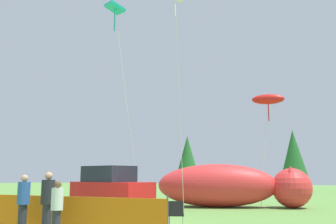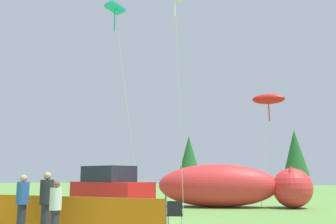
# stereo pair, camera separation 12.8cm
# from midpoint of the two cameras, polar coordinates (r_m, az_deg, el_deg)

# --- Properties ---
(ground_plane) EXTENTS (120.00, 120.00, 0.00)m
(ground_plane) POSITION_cam_midpoint_polar(r_m,az_deg,el_deg) (15.44, -7.18, -16.20)
(ground_plane) COLOR #609342
(parked_car) EXTENTS (4.44, 2.94, 2.22)m
(parked_car) POSITION_cam_midpoint_polar(r_m,az_deg,el_deg) (18.01, -8.55, -11.78)
(parked_car) COLOR red
(parked_car) RESTS_ON ground
(folding_chair) EXTENTS (0.71, 0.71, 0.91)m
(folding_chair) POSITION_cam_midpoint_polar(r_m,az_deg,el_deg) (13.51, 1.33, -15.07)
(folding_chair) COLOR black
(folding_chair) RESTS_ON ground
(inflatable_cat) EXTENTS (8.68, 4.06, 2.42)m
(inflatable_cat) POSITION_cam_midpoint_polar(r_m,az_deg,el_deg) (21.90, 9.72, -11.23)
(inflatable_cat) COLOR red
(inflatable_cat) RESTS_ON ground
(safety_fence) EXTENTS (7.56, 0.06, 1.22)m
(safety_fence) POSITION_cam_midpoint_polar(r_m,az_deg,el_deg) (13.20, -15.80, -14.64)
(safety_fence) COLOR orange
(safety_fence) RESTS_ON ground
(spectator_in_blue_shirt) EXTENTS (0.39, 0.39, 1.81)m
(spectator_in_blue_shirt) POSITION_cam_midpoint_polar(r_m,az_deg,el_deg) (13.30, -21.06, -12.45)
(spectator_in_blue_shirt) COLOR #2D2D38
(spectator_in_blue_shirt) RESTS_ON ground
(spectator_in_green_shirt) EXTENTS (0.41, 0.41, 1.90)m
(spectator_in_green_shirt) POSITION_cam_midpoint_polar(r_m,az_deg,el_deg) (12.56, -17.78, -12.62)
(spectator_in_green_shirt) COLOR #2D2D38
(spectator_in_green_shirt) RESTS_ON ground
(spectator_in_grey_shirt) EXTENTS (0.35, 0.35, 1.63)m
(spectator_in_grey_shirt) POSITION_cam_midpoint_polar(r_m,az_deg,el_deg) (11.90, -16.48, -13.59)
(spectator_in_grey_shirt) COLOR #2D2D38
(spectator_in_grey_shirt) RESTS_ON ground
(kite_red_lizard) EXTENTS (1.91, 1.01, 6.54)m
(kite_red_lizard) POSITION_cam_midpoint_polar(r_m,az_deg,el_deg) (22.76, 15.21, 1.86)
(kite_red_lizard) COLOR silver
(kite_red_lizard) RESTS_ON ground
(kite_teal_diamond) EXTENTS (1.75, 1.67, 10.85)m
(kite_teal_diamond) POSITION_cam_midpoint_polar(r_m,az_deg,el_deg) (20.72, -7.85, 14.79)
(kite_teal_diamond) COLOR silver
(kite_teal_diamond) RESTS_ON ground
(horizon_tree_west) EXTENTS (2.97, 2.97, 7.09)m
(horizon_tree_west) POSITION_cam_midpoint_polar(r_m,az_deg,el_deg) (46.66, 18.89, -5.93)
(horizon_tree_west) COLOR brown
(horizon_tree_west) RESTS_ON ground
(horizon_tree_mid) EXTENTS (3.16, 3.16, 7.54)m
(horizon_tree_mid) POSITION_cam_midpoint_polar(r_m,az_deg,el_deg) (55.47, 3.29, -6.64)
(horizon_tree_mid) COLOR brown
(horizon_tree_mid) RESTS_ON ground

